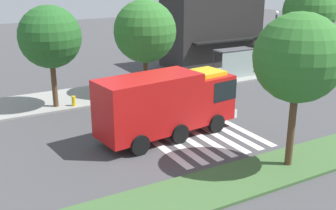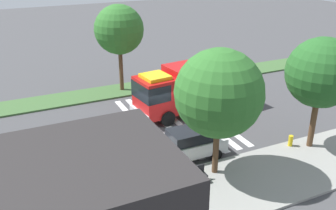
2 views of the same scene
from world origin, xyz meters
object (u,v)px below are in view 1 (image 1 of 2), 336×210
Objects in this scene: fire_truck at (170,101)px; sidewalk_tree_far_east at (310,11)px; bench_near_shelter at (198,78)px; median_tree_far_west at (298,58)px; parked_car_east at (166,88)px; fire_hydrant at (74,101)px; street_lamp at (275,37)px; sidewalk_tree_center at (145,31)px; bench_west_of_shelter at (162,83)px; bus_stop_shelter at (236,58)px; sidewalk_tree_west at (50,37)px.

fire_truck is 21.57m from sidewalk_tree_far_east.
bench_near_shelter is 0.22× the size of median_tree_far_west.
parked_car_east is at bearing 89.83° from median_tree_far_west.
fire_hydrant is (-6.40, 1.70, -0.43)m from parked_car_east.
street_lamp is 12.70m from sidewalk_tree_center.
median_tree_far_west is at bearing -90.19° from parked_car_east.
bench_west_of_shelter is at bearing 57.32° from fire_truck.
sidewalk_tree_center is (-9.07, -0.44, 2.95)m from bus_stop_shelter.
street_lamp reaches higher than fire_hydrant.
bench_near_shelter is at bearing 177.90° from sidewalk_tree_far_east.
bench_west_of_shelter is at bearing 85.49° from median_tree_far_west.
sidewalk_tree_center reaches higher than fire_truck.
sidewalk_tree_far_east is (12.07, -0.44, 4.97)m from bench_near_shelter.
street_lamp reaches higher than parked_car_east.
fire_truck is 12.45× the size of fire_hydrant.
sidewalk_tree_center is at bearing 0.00° from sidewalk_tree_west.
sidewalk_tree_west is at bearing 156.00° from fire_hydrant.
sidewalk_tree_west is (-4.48, 8.15, 2.90)m from fire_truck.
sidewalk_tree_center is 17.16m from sidewalk_tree_far_east.
fire_truck is 8.50m from fire_hydrant.
street_lamp is 0.78× the size of median_tree_far_west.
bus_stop_shelter is at bearing 166.73° from street_lamp.
median_tree_far_west is at bearing -138.93° from sidewalk_tree_far_east.
bench_west_of_shelter is (-3.40, 0.00, 0.00)m from bench_near_shelter.
sidewalk_tree_west is (-19.61, 0.40, 1.42)m from street_lamp.
bench_west_of_shelter is 2.29× the size of fire_hydrant.
fire_hydrant is (-6.36, 14.01, -4.88)m from median_tree_far_west.
parked_car_east is 13.08m from median_tree_far_west.
fire_truck is 17.07m from street_lamp.
street_lamp is at bearing -1.81° from sidewalk_tree_center.
sidewalk_tree_center reaches higher than bench_west_of_shelter.
fire_truck is at bearing -66.34° from fire_hydrant.
fire_truck is at bearing -61.23° from sidewalk_tree_west.
sidewalk_tree_west is at bearing 178.83° from street_lamp.
bus_stop_shelter is at bearing 3.59° from fire_hydrant.
sidewalk_tree_far_east reaches higher than street_lamp.
sidewalk_tree_far_east is (16.61, 2.20, 4.64)m from parked_car_east.
bench_west_of_shelter is at bearing 179.96° from bus_stop_shelter.
median_tree_far_west is (-1.18, -14.95, 4.78)m from bench_west_of_shelter.
fire_truck is at bearing -157.48° from sidewalk_tree_far_east.
bench_west_of_shelter is at bearing 178.36° from sidewalk_tree_far_east.
sidewalk_tree_west reaches higher than fire_truck.
bus_stop_shelter is 2.19× the size of bench_near_shelter.
bench_near_shelter is 12.83m from sidewalk_tree_west.
bus_stop_shelter is 0.62× the size of street_lamp.
bench_west_of_shelter reaches higher than fire_hydrant.
bus_stop_shelter reaches higher than bench_west_of_shelter.
bench_west_of_shelter is 0.23× the size of sidewalk_tree_west.
median_tree_far_west is (-16.65, -14.51, -0.19)m from sidewalk_tree_far_east.
bus_stop_shelter is 7.51m from bench_west_of_shelter.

